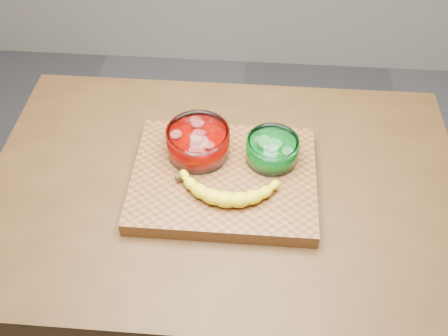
{
  "coord_description": "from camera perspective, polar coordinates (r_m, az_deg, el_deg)",
  "views": [
    {
      "loc": [
        0.06,
        -0.8,
        1.86
      ],
      "look_at": [
        0.0,
        0.0,
        0.96
      ],
      "focal_mm": 40.0,
      "sensor_mm": 36.0,
      "label": 1
    }
  ],
  "objects": [
    {
      "name": "bowl_red",
      "position": [
        1.25,
        -2.97,
        2.96
      ],
      "size": [
        0.16,
        0.16,
        0.07
      ],
      "color": "white",
      "rests_on": "cutting_board"
    },
    {
      "name": "counter",
      "position": [
        1.62,
        -0.0,
        -12.1
      ],
      "size": [
        1.2,
        0.8,
        0.9
      ],
      "primitive_type": "cube",
      "color": "#4C3017",
      "rests_on": "ground"
    },
    {
      "name": "banana",
      "position": [
        1.17,
        0.48,
        -2.36
      ],
      "size": [
        0.28,
        0.13,
        0.04
      ],
      "primitive_type": null,
      "color": "yellow",
      "rests_on": "cutting_board"
    },
    {
      "name": "cutting_board",
      "position": [
        1.24,
        -0.0,
        -1.24
      ],
      "size": [
        0.45,
        0.35,
        0.04
      ],
      "primitive_type": "cube",
      "color": "brown",
      "rests_on": "counter"
    },
    {
      "name": "ground",
      "position": [
        2.03,
        -0.0,
        -18.43
      ],
      "size": [
        3.5,
        3.5,
        0.0
      ],
      "primitive_type": "plane",
      "color": "#5B5B60",
      "rests_on": "ground"
    },
    {
      "name": "bowl_green",
      "position": [
        1.24,
        5.52,
        2.1
      ],
      "size": [
        0.13,
        0.13,
        0.06
      ],
      "color": "white",
      "rests_on": "cutting_board"
    }
  ]
}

